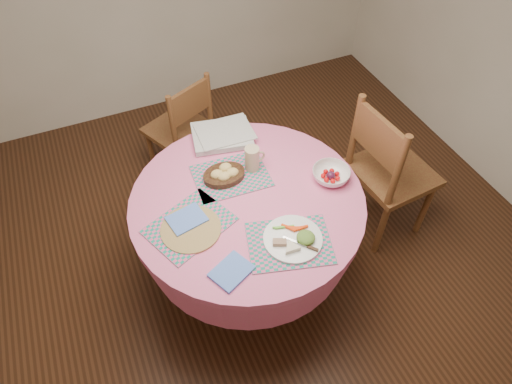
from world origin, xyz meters
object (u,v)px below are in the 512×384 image
latte_mug (252,158)px  dinner_plate (295,238)px  wicker_trivet (191,229)px  fruit_bowl (331,175)px  dining_table (248,222)px  bread_bowl (224,174)px  chair_right (387,170)px  chair_back (182,127)px

latte_mug → dinner_plate: bearing=-91.1°
wicker_trivet → latte_mug: (0.45, 0.27, 0.07)m
latte_mug → fruit_bowl: (0.36, -0.24, -0.05)m
wicker_trivet → latte_mug: 0.53m
dining_table → bread_bowl: bread_bowl is taller
dinner_plate → bread_bowl: (-0.16, 0.52, 0.01)m
dinner_plate → bread_bowl: 0.55m
wicker_trivet → latte_mug: latte_mug is taller
dinner_plate → latte_mug: size_ratio=2.01×
latte_mug → fruit_bowl: bearing=-34.2°
chair_right → latte_mug: chair_right is taller
chair_back → chair_right: bearing=110.6°
latte_mug → fruit_bowl: 0.43m
chair_right → bread_bowl: (-1.01, 0.14, 0.25)m
chair_right → bread_bowl: 1.05m
dining_table → chair_back: chair_back is taller
wicker_trivet → fruit_bowl: bearing=2.0°
wicker_trivet → bread_bowl: bearing=43.3°
dining_table → bread_bowl: (-0.06, 0.18, 0.23)m
chair_back → fruit_bowl: chair_back is taller
chair_right → wicker_trivet: (-1.29, -0.12, 0.22)m
chair_right → dinner_plate: bearing=109.6°
dining_table → fruit_bowl: size_ratio=5.06×
wicker_trivet → latte_mug: size_ratio=2.10×
chair_back → latte_mug: bearing=76.8°
bread_bowl → fruit_bowl: (0.53, -0.23, -0.00)m
dining_table → fruit_bowl: 0.52m
dining_table → chair_right: 0.96m
dinner_plate → fruit_bowl: 0.47m
fruit_bowl → bread_bowl: bearing=156.1°
wicker_trivet → dinner_plate: (0.44, -0.26, 0.01)m
chair_right → chair_back: chair_right is taller
chair_back → wicker_trivet: bearing=51.5°
dining_table → chair_back: 1.05m
bread_bowl → chair_back: bearing=90.5°
dinner_plate → wicker_trivet: bearing=148.9°
wicker_trivet → dining_table: bearing=12.9°
dinner_plate → bread_bowl: size_ratio=1.25×
bread_bowl → fruit_bowl: bearing=-23.9°
latte_mug → bread_bowl: bearing=-176.9°
dining_table → wicker_trivet: wicker_trivet is taller
latte_mug → chair_back: bearing=101.8°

